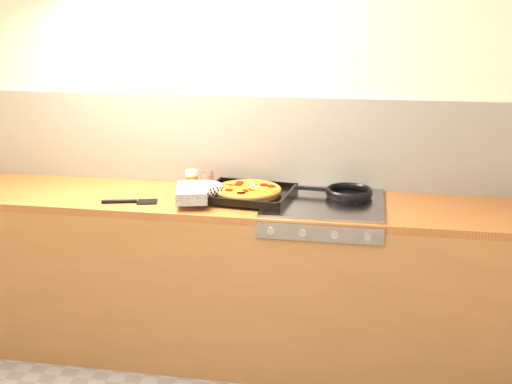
% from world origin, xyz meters
% --- Properties ---
extents(room_shell, '(3.20, 3.20, 3.20)m').
position_xyz_m(room_shell, '(0.00, 1.39, 1.15)').
color(room_shell, white).
rests_on(room_shell, ground).
extents(counter_run, '(3.20, 0.62, 0.90)m').
position_xyz_m(counter_run, '(0.00, 1.10, 0.45)').
color(counter_run, '#8F5E37').
rests_on(counter_run, ground).
extents(stovetop, '(0.60, 0.56, 0.02)m').
position_xyz_m(stovetop, '(0.45, 1.10, 0.91)').
color(stovetop, gray).
rests_on(stovetop, counter_run).
extents(pizza_on_tray, '(0.61, 0.50, 0.08)m').
position_xyz_m(pizza_on_tray, '(-0.02, 1.08, 0.95)').
color(pizza_on_tray, black).
rests_on(pizza_on_tray, stovetop).
extents(frying_pan, '(0.42, 0.26, 0.04)m').
position_xyz_m(frying_pan, '(0.57, 1.19, 0.94)').
color(frying_pan, black).
rests_on(frying_pan, stovetop).
extents(tomato_can, '(0.08, 0.08, 0.10)m').
position_xyz_m(tomato_can, '(-0.21, 1.26, 0.95)').
color(tomato_can, maroon).
rests_on(tomato_can, counter_run).
extents(juice_glass, '(0.09, 0.09, 0.11)m').
position_xyz_m(juice_glass, '(-0.28, 1.21, 0.96)').
color(juice_glass, orange).
rests_on(juice_glass, counter_run).
extents(wooden_spoon, '(0.30, 0.07, 0.02)m').
position_xyz_m(wooden_spoon, '(0.04, 1.26, 0.91)').
color(wooden_spoon, olive).
rests_on(wooden_spoon, counter_run).
extents(black_spatula, '(0.29, 0.12, 0.02)m').
position_xyz_m(black_spatula, '(-0.53, 0.94, 0.91)').
color(black_spatula, black).
rests_on(black_spatula, counter_run).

